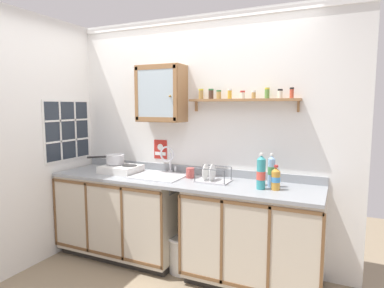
% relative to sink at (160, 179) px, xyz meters
% --- Properties ---
extents(floor, '(5.75, 5.75, 0.00)m').
position_rel_sink_xyz_m(floor, '(0.24, -0.42, -0.89)').
color(floor, gray).
rests_on(floor, ground).
extents(back_wall, '(3.35, 0.07, 2.55)m').
position_rel_sink_xyz_m(back_wall, '(0.24, 0.30, 0.40)').
color(back_wall, white).
rests_on(back_wall, ground).
extents(side_wall_left, '(0.05, 3.49, 2.55)m').
position_rel_sink_xyz_m(side_wall_left, '(-1.16, -0.67, 0.39)').
color(side_wall_left, white).
rests_on(side_wall_left, ground).
extents(lower_cabinet_run, '(1.36, 0.63, 0.88)m').
position_rel_sink_xyz_m(lower_cabinet_run, '(-0.45, -0.04, -0.44)').
color(lower_cabinet_run, black).
rests_on(lower_cabinet_run, ground).
extents(lower_cabinet_run_right, '(1.22, 0.63, 0.88)m').
position_rel_sink_xyz_m(lower_cabinet_run_right, '(1.00, -0.04, -0.44)').
color(lower_cabinet_run_right, black).
rests_on(lower_cabinet_run_right, ground).
extents(countertop, '(2.71, 0.66, 0.03)m').
position_rel_sink_xyz_m(countertop, '(0.24, -0.04, 0.01)').
color(countertop, gray).
rests_on(countertop, lower_cabinet_run).
extents(backsplash, '(2.71, 0.02, 0.08)m').
position_rel_sink_xyz_m(backsplash, '(0.24, 0.26, 0.07)').
color(backsplash, gray).
rests_on(backsplash, countertop).
extents(sink, '(0.52, 0.48, 0.43)m').
position_rel_sink_xyz_m(sink, '(0.00, 0.00, 0.00)').
color(sink, silver).
rests_on(sink, countertop).
extents(hot_plate_stove, '(0.39, 0.33, 0.08)m').
position_rel_sink_xyz_m(hot_plate_stove, '(-0.47, -0.02, 0.07)').
color(hot_plate_stove, silver).
rests_on(hot_plate_stove, countertop).
extents(saucepan, '(0.33, 0.29, 0.11)m').
position_rel_sink_xyz_m(saucepan, '(-0.57, -0.00, 0.17)').
color(saucepan, silver).
rests_on(saucepan, hot_plate_stove).
extents(bottle_juice_amber_0, '(0.08, 0.08, 0.22)m').
position_rel_sink_xyz_m(bottle_juice_amber_0, '(1.18, -0.06, 0.12)').
color(bottle_juice_amber_0, gold).
rests_on(bottle_juice_amber_0, countertop).
extents(bottle_detergent_teal_1, '(0.08, 0.08, 0.32)m').
position_rel_sink_xyz_m(bottle_detergent_teal_1, '(1.06, -0.09, 0.17)').
color(bottle_detergent_teal_1, teal).
rests_on(bottle_detergent_teal_1, countertop).
extents(bottle_water_blue_2, '(0.07, 0.07, 0.30)m').
position_rel_sink_xyz_m(bottle_water_blue_2, '(1.13, 0.02, 0.17)').
color(bottle_water_blue_2, '#8CB7E0').
rests_on(bottle_water_blue_2, countertop).
extents(bottle_water_clear_3, '(0.07, 0.07, 0.22)m').
position_rel_sink_xyz_m(bottle_water_clear_3, '(1.03, 0.04, 0.13)').
color(bottle_water_clear_3, silver).
rests_on(bottle_water_clear_3, countertop).
extents(dish_rack, '(0.32, 0.22, 0.17)m').
position_rel_sink_xyz_m(dish_rack, '(0.57, -0.00, 0.06)').
color(dish_rack, '#B2B2B7').
rests_on(dish_rack, countertop).
extents(mug, '(0.08, 0.12, 0.10)m').
position_rel_sink_xyz_m(mug, '(0.31, 0.06, 0.08)').
color(mug, '#B24C47').
rests_on(mug, countertop).
extents(wall_cabinet, '(0.50, 0.27, 0.59)m').
position_rel_sink_xyz_m(wall_cabinet, '(-0.06, 0.15, 0.87)').
color(wall_cabinet, '#996B42').
extents(spice_shelf, '(1.08, 0.14, 0.23)m').
position_rel_sink_xyz_m(spice_shelf, '(0.79, 0.20, 0.82)').
color(spice_shelf, '#996B42').
extents(warning_sign, '(0.16, 0.01, 0.21)m').
position_rel_sink_xyz_m(warning_sign, '(-0.15, 0.27, 0.26)').
color(warning_sign, '#B2261E').
extents(window, '(0.03, 0.67, 0.68)m').
position_rel_sink_xyz_m(window, '(-1.13, -0.11, 0.47)').
color(window, '#262D38').
extents(trash_bin, '(0.33, 0.33, 0.36)m').
position_rel_sink_xyz_m(trash_bin, '(0.31, -0.09, -0.70)').
color(trash_bin, silver).
rests_on(trash_bin, ground).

